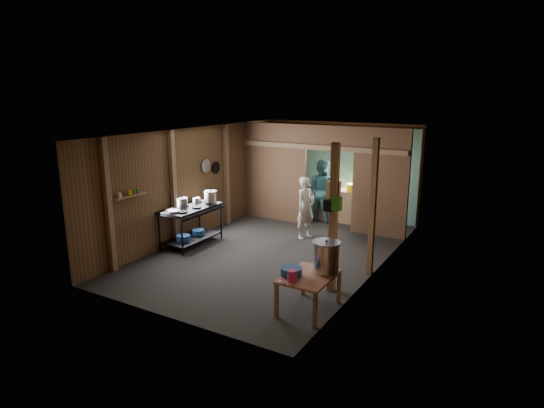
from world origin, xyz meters
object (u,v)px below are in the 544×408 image
Objects in this scene: gas_range at (191,226)px; prep_table at (309,293)px; yellow_tub at (353,188)px; cook at (306,208)px; pink_bucket at (292,276)px; stock_pot at (326,257)px; stove_pot_large at (211,197)px.

prep_table is at bearing -22.84° from gas_range.
yellow_tub reaches higher than prep_table.
gas_range is at bearing 148.15° from cook.
cook reaches higher than yellow_tub.
yellow_tub is at bearing 101.21° from pink_bucket.
yellow_tub is at bearing 103.25° from prep_table.
cook reaches higher than gas_range.
yellow_tub is 1.88m from cook.
prep_table is (3.71, -1.56, -0.15)m from gas_range.
stove_pot_large is at bearing 153.98° from stock_pot.
pink_bucket is (3.42, -2.42, -0.34)m from stove_pot_large.
cook is at bearing 113.24° from pink_bucket.
yellow_tub is (2.50, 3.56, 0.50)m from gas_range.
yellow_tub is (-1.37, 4.85, 0.11)m from stock_pot.
stove_pot_large is at bearing 149.53° from prep_table.
stock_pot is (0.16, 0.28, 0.54)m from prep_table.
prep_table is 0.53m from pink_bucket.
gas_range reaches higher than pink_bucket.
cook is (1.84, 1.24, -0.28)m from stove_pot_large.
prep_table is at bearing -120.46° from stock_pot.
stove_pot_large is at bearing 140.93° from cook.
yellow_tub is at bearing 54.90° from gas_range.
gas_range is at bearing 161.61° from stock_pot.
pink_bucket is 5.58m from yellow_tub.
pink_bucket is 0.12× the size of cook.
cook reaches higher than stove_pot_large.
stock_pot is 0.70m from pink_bucket.
pink_bucket reaches higher than prep_table.
yellow_tub is (-1.21, 5.12, 0.65)m from prep_table.
prep_table is at bearing -30.47° from stove_pot_large.
cook reaches higher than pink_bucket.
cook is at bearing 117.04° from prep_table.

